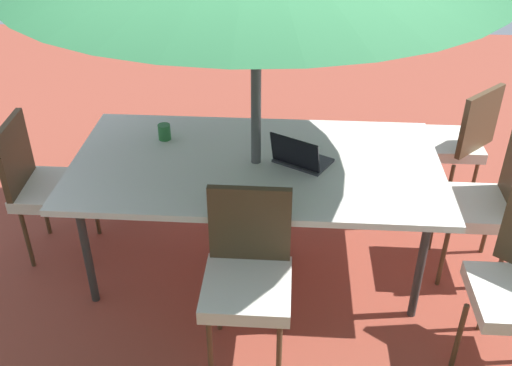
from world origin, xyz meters
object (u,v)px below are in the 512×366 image
Objects in this scene: chair_north at (248,272)px; cup at (164,132)px; dining_table at (256,168)px; chair_southwest at (456,139)px; chair_west at (486,199)px; chair_east at (44,182)px; laptop at (300,158)px.

chair_north reaches higher than cup.
chair_southwest reaches higher than dining_table.
chair_west is 1.62m from chair_north.
chair_west is (-2.82, 0.01, 0.00)m from chair_east.
laptop is at bearing -9.16° from chair_southwest.
chair_southwest is at bearing -178.18° from chair_west.
chair_east is 0.85m from cup.
chair_west is at bearing 46.17° from chair_southwest.
chair_west is 2.08m from cup.
chair_east is at bearing 16.22° from cup.
chair_west is (-1.44, -0.01, -0.18)m from dining_table.
laptop is at bearing 70.83° from chair_north.
laptop reaches higher than dining_table.
chair_southwest is 2.11m from chair_north.
chair_west is 9.55× the size of cup.
chair_north is (-1.39, 0.79, 0.00)m from chair_east.
chair_east is at bearing 27.61° from laptop.
chair_east is at bearing -29.11° from chair_southwest.
cup is (-0.77, -0.22, 0.28)m from chair_east.
chair_west is at bearing 28.59° from chair_north.
chair_southwest is (0.01, -0.79, 0.00)m from chair_west.
cup reaches higher than dining_table.
laptop reaches higher than chair_north.
chair_southwest and chair_north have the same top height.
laptop is at bearing -87.52° from chair_west.
dining_table is at bearing -94.67° from chair_east.
dining_table is 2.30× the size of chair_east.
chair_southwest is 1.00× the size of chair_north.
laptop reaches higher than cup.
dining_table is 5.65× the size of laptop.
laptop reaches higher than chair_east.
chair_north is 1.22m from cup.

